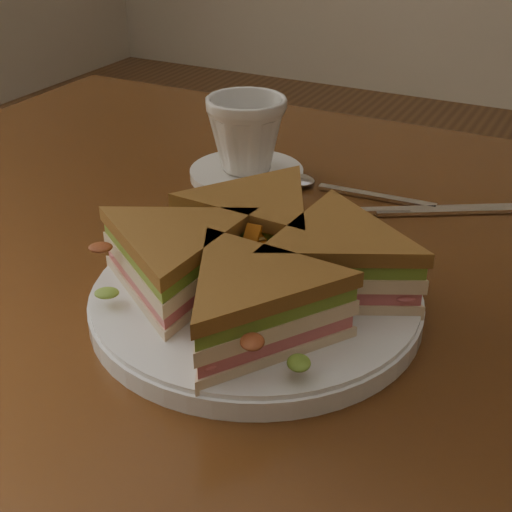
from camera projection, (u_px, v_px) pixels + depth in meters
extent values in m
cube|color=#3B1F0D|center=(332.00, 277.00, 0.67)|extent=(1.20, 0.80, 0.04)
cylinder|color=#361F10|center=(122.00, 297.00, 1.33)|extent=(0.06, 0.06, 0.71)
cylinder|color=white|center=(256.00, 301.00, 0.58)|extent=(0.27, 0.27, 0.02)
cube|color=silver|center=(376.00, 197.00, 0.77)|extent=(0.13, 0.02, 0.00)
ellipsoid|color=silver|center=(295.00, 180.00, 0.80)|extent=(0.05, 0.03, 0.01)
cube|color=silver|center=(470.00, 210.00, 0.74)|extent=(0.18, 0.12, 0.00)
cube|color=silver|center=(385.00, 212.00, 0.74)|extent=(0.05, 0.03, 0.00)
cylinder|color=white|center=(247.00, 173.00, 0.82)|extent=(0.13, 0.13, 0.01)
imported|color=white|center=(246.00, 134.00, 0.80)|extent=(0.09, 0.09, 0.08)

